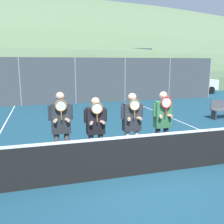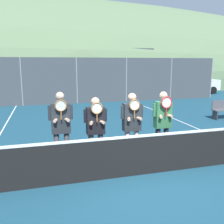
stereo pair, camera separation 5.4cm
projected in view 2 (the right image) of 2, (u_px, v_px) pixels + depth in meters
The scene contains 13 objects.
ground_plane at pixel (142, 175), 5.72m from camera, with size 120.00×120.00×0.00m, color navy.
hill_distant at pixel (52, 74), 54.31m from camera, with size 136.78×75.99×26.60m.
clubhouse_building at pixel (55, 70), 22.08m from camera, with size 16.30×5.50×3.73m.
fence_back at pixel (77, 81), 15.52m from camera, with size 19.62×0.06×2.84m.
tennis_net at pixel (142, 154), 5.62m from camera, with size 9.81×0.09×1.05m.
court_line_right_sideline at pixel (201, 130), 9.52m from camera, with size 0.05×16.00×0.01m, color white.
player_leftmost at pixel (61, 125), 5.85m from camera, with size 0.57×0.34×1.86m.
player_center_left at pixel (96, 126), 6.03m from camera, with size 0.57×0.34×1.72m.
player_center_right at pixel (132, 123), 6.18m from camera, with size 0.58×0.34×1.80m.
player_rightmost at pixel (163, 120), 6.45m from camera, with size 0.56×0.34×1.80m.
car_left_of_center at pixel (68, 86), 17.83m from camera, with size 4.69×1.98×1.67m.
car_center at pixel (138, 84), 19.31m from camera, with size 4.66×2.07×1.71m.
car_right_of_center at pixel (193, 82), 20.85m from camera, with size 4.07×2.02×1.81m.
Camera 2 is at (-2.09, -4.95, 2.52)m, focal length 40.00 mm.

